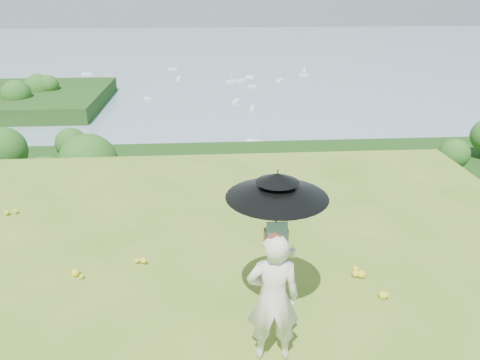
{
  "coord_description": "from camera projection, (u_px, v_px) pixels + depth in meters",
  "views": [
    {
      "loc": [
        0.34,
        -5.51,
        4.47
      ],
      "look_at": [
        0.88,
        2.17,
        1.23
      ],
      "focal_mm": 35.0,
      "sensor_mm": 36.0,
      "label": 1
    }
  ],
  "objects": [
    {
      "name": "ground",
      "position": [
        190.0,
        317.0,
        6.78
      ],
      "size": [
        14.0,
        14.0,
        0.0
      ],
      "primitive_type": "plane",
      "color": "#4F7722",
      "rests_on": "ground"
    },
    {
      "name": "painter",
      "position": [
        273.0,
        298.0,
        5.74
      ],
      "size": [
        0.68,
        0.46,
        1.8
      ],
      "primitive_type": "imported",
      "rotation": [
        0.0,
        0.0,
        3.09
      ],
      "color": "beige",
      "rests_on": "ground"
    },
    {
      "name": "moored_boats",
      "position": [
        172.0,
        99.0,
        167.06
      ],
      "size": [
        140.0,
        140.0,
        0.7
      ],
      "primitive_type": null,
      "color": "white",
      "rests_on": "bay_water"
    },
    {
      "name": "painter_cap",
      "position": [
        275.0,
        238.0,
        5.41
      ],
      "size": [
        0.22,
        0.26,
        0.1
      ],
      "primitive_type": null,
      "rotation": [
        0.0,
        0.0,
        -0.04
      ],
      "color": "pink",
      "rests_on": "painter"
    },
    {
      "name": "field_easel",
      "position": [
        275.0,
        275.0,
        6.32
      ],
      "size": [
        0.64,
        0.64,
        1.67
      ],
      "primitive_type": null,
      "rotation": [
        0.0,
        0.0,
        -0.02
      ],
      "color": "olive",
      "rests_on": "ground"
    },
    {
      "name": "forest_slope",
      "position": [
        211.0,
        321.0,
        50.21
      ],
      "size": [
        140.0,
        56.0,
        22.0
      ],
      "primitive_type": "cube",
      "color": "#11350E",
      "rests_on": "bay_water"
    },
    {
      "name": "harbor_town",
      "position": [
        208.0,
        181.0,
        87.18
      ],
      "size": [
        110.0,
        22.0,
        5.0
      ],
      "primitive_type": null,
      "color": "silver",
      "rests_on": "shoreline_tier"
    },
    {
      "name": "wildflowers",
      "position": [
        191.0,
        303.0,
        6.99
      ],
      "size": [
        10.0,
        10.5,
        0.12
      ],
      "primitive_type": null,
      "color": "gold",
      "rests_on": "ground"
    },
    {
      "name": "slope_trees",
      "position": [
        207.0,
        204.0,
        44.78
      ],
      "size": [
        110.0,
        50.0,
        6.0
      ],
      "primitive_type": null,
      "color": "#1B4F17",
      "rests_on": "forest_slope"
    },
    {
      "name": "sun_umbrella",
      "position": [
        277.0,
        205.0,
        5.95
      ],
      "size": [
        1.32,
        1.32,
        0.98
      ],
      "primitive_type": null,
      "rotation": [
        0.0,
        0.0,
        -0.0
      ],
      "color": "black",
      "rests_on": "field_easel"
    },
    {
      "name": "bay_water",
      "position": [
        206.0,
        65.0,
        240.64
      ],
      "size": [
        700.0,
        700.0,
        0.0
      ],
      "primitive_type": "plane",
      "color": "gray",
      "rests_on": "ground"
    },
    {
      "name": "shoreline_tier",
      "position": [
        209.0,
        212.0,
        89.71
      ],
      "size": [
        170.0,
        28.0,
        8.0
      ],
      "primitive_type": "cube",
      "color": "gray",
      "rests_on": "bay_water"
    }
  ]
}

